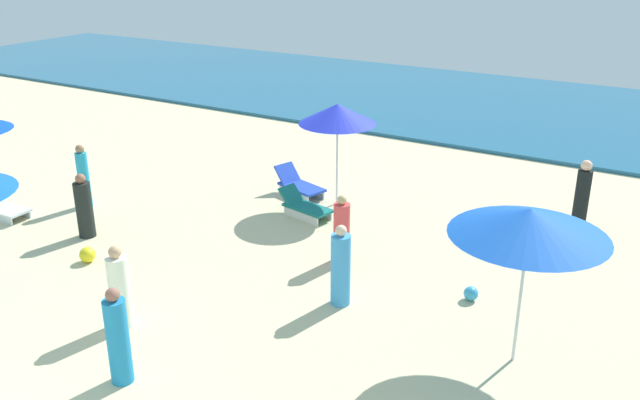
# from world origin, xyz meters

# --- Properties ---
(ocean) EXTENTS (60.00, 12.02, 0.12)m
(ocean) POSITION_xyz_m (0.00, 23.99, 0.06)
(ocean) COLOR #1F5C81
(ocean) RESTS_ON ground_plane
(umbrella_0) EXTENTS (2.45, 2.45, 2.68)m
(umbrella_0) POSITION_xyz_m (5.61, 7.32, 2.46)
(umbrella_0) COLOR silver
(umbrella_0) RESTS_ON ground_plane
(lounge_chair_1_0) EXTENTS (1.21, 0.62, 0.69)m
(lounge_chair_1_0) POSITION_xyz_m (-6.84, 6.87, 0.24)
(lounge_chair_1_0) COLOR silver
(lounge_chair_1_0) RESTS_ON ground_plane
(umbrella_5) EXTENTS (1.93, 1.93, 2.63)m
(umbrella_5) POSITION_xyz_m (-0.27, 11.82, 2.37)
(umbrella_5) COLOR silver
(umbrella_5) RESTS_ON ground_plane
(lounge_chair_5_0) EXTENTS (1.57, 1.02, 0.73)m
(lounge_chair_5_0) POSITION_xyz_m (-1.44, 11.84, 0.27)
(lounge_chair_5_0) COLOR silver
(lounge_chair_5_0) RESTS_ON ground_plane
(lounge_chair_5_1) EXTENTS (1.48, 0.83, 0.65)m
(lounge_chair_5_1) POSITION_xyz_m (-0.54, 10.69, 0.25)
(lounge_chair_5_1) COLOR silver
(lounge_chair_5_1) RESTS_ON ground_plane
(beachgoer_0) EXTENTS (0.53, 0.53, 1.52)m
(beachgoer_0) POSITION_xyz_m (-4.22, 7.13, 0.70)
(beachgoer_0) COLOR black
(beachgoer_0) RESTS_ON ground_plane
(beachgoer_1) EXTENTS (0.38, 0.38, 1.69)m
(beachgoer_1) POSITION_xyz_m (5.39, 13.40, 0.80)
(beachgoer_1) COLOR black
(beachgoer_1) RESTS_ON ground_plane
(beachgoer_2) EXTENTS (0.40, 0.40, 1.63)m
(beachgoer_2) POSITION_xyz_m (-5.68, 8.41, 0.78)
(beachgoer_2) COLOR #249CC5
(beachgoer_2) RESTS_ON ground_plane
(beachgoer_3) EXTENTS (0.53, 0.53, 1.57)m
(beachgoer_3) POSITION_xyz_m (-0.65, 4.78, 0.72)
(beachgoer_3) COLOR white
(beachgoer_3) RESTS_ON ground_plane
(beachgoer_4) EXTENTS (0.48, 0.48, 1.49)m
(beachgoer_4) POSITION_xyz_m (1.42, 9.03, 0.69)
(beachgoer_4) COLOR #DE4646
(beachgoer_4) RESTS_ON ground_plane
(beachgoer_5) EXTENTS (0.52, 0.52, 1.60)m
(beachgoer_5) POSITION_xyz_m (2.28, 7.46, 0.74)
(beachgoer_5) COLOR #3D95D9
(beachgoer_5) RESTS_ON ground_plane
(beachgoer_7) EXTENTS (0.46, 0.46, 1.64)m
(beachgoer_7) POSITION_xyz_m (0.53, 3.63, 0.76)
(beachgoer_7) COLOR #1F80BB
(beachgoer_7) RESTS_ON ground_plane
(beach_ball_0) EXTENTS (0.34, 0.34, 0.34)m
(beach_ball_0) POSITION_xyz_m (-3.17, 6.22, 0.17)
(beach_ball_0) COLOR yellow
(beach_ball_0) RESTS_ON ground_plane
(beach_ball_2) EXTENTS (0.28, 0.28, 0.28)m
(beach_ball_2) POSITION_xyz_m (4.36, 8.84, 0.14)
(beach_ball_2) COLOR #379CCA
(beach_ball_2) RESTS_ON ground_plane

